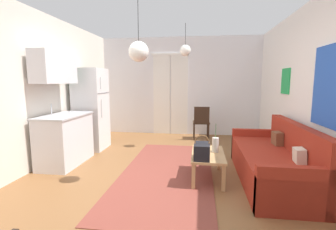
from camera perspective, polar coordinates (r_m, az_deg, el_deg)
name	(u,v)px	position (r m, az deg, el deg)	size (l,w,h in m)	color
ground_plane	(159,188)	(3.70, -2.21, -16.67)	(4.95, 7.53, 0.10)	brown
wall_back	(180,87)	(6.85, 2.73, 6.66)	(4.55, 0.13, 2.68)	silver
wall_right	(332,93)	(3.70, 34.09, 4.31)	(0.12, 7.13, 2.68)	white
wall_left	(12,91)	(4.34, -32.72, 4.76)	(0.12, 7.13, 2.68)	silver
area_rug	(167,172)	(4.11, -0.16, -13.22)	(1.45, 3.31, 0.01)	brown
couch	(276,163)	(4.03, 24.02, -10.22)	(0.87, 2.15, 0.87)	maroon
coffee_table	(208,157)	(3.82, 9.33, -9.61)	(0.49, 0.91, 0.40)	tan
bamboo_vase	(215,145)	(3.85, 11.05, -6.86)	(0.10, 0.10, 0.44)	beige
handbag	(202,151)	(3.49, 7.96, -8.35)	(0.23, 0.33, 0.34)	black
refrigerator	(91,109)	(5.57, -17.57, 1.31)	(0.62, 0.66, 1.76)	white
kitchen_counter	(63,123)	(4.72, -23.44, -1.66)	(0.59, 1.10, 2.00)	silver
accent_chair	(201,121)	(6.24, 7.82, -1.38)	(0.44, 0.42, 0.86)	black
pendant_lamp_near	(139,52)	(3.38, -6.91, 14.56)	(0.27, 0.27, 0.94)	black
pendant_lamp_far	(185,50)	(5.29, 4.08, 14.88)	(0.23, 0.23, 0.67)	black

